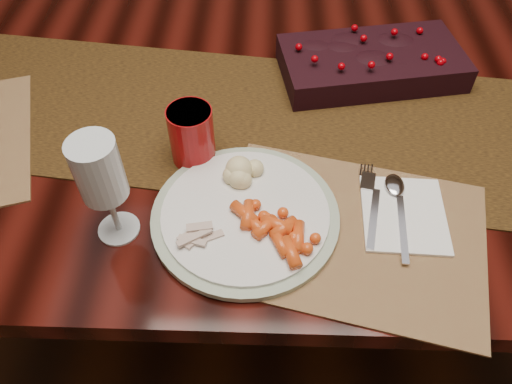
{
  "coord_description": "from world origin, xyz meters",
  "views": [
    {
      "loc": [
        -0.02,
        -0.78,
        1.38
      ],
      "look_at": [
        -0.03,
        -0.3,
        0.8
      ],
      "focal_mm": 35.0,
      "sensor_mm": 36.0,
      "label": 1
    }
  ],
  "objects_px": {
    "wine_glass": "(106,191)",
    "placemat_main": "(350,233)",
    "napkin": "(404,214)",
    "baby_carrots": "(270,232)",
    "red_cup": "(192,135)",
    "turkey_shreds": "(200,233)",
    "dinner_plate": "(245,215)",
    "centerpiece": "(372,60)",
    "mashed_potatoes": "(242,167)",
    "dining_table": "(273,211)"
  },
  "relations": [
    {
      "from": "dining_table",
      "to": "centerpiece",
      "type": "bearing_deg",
      "value": 19.38
    },
    {
      "from": "napkin",
      "to": "red_cup",
      "type": "height_order",
      "value": "red_cup"
    },
    {
      "from": "centerpiece",
      "to": "dining_table",
      "type": "bearing_deg",
      "value": -160.62
    },
    {
      "from": "dining_table",
      "to": "turkey_shreds",
      "type": "xyz_separation_m",
      "value": [
        -0.11,
        -0.36,
        0.4
      ]
    },
    {
      "from": "dinner_plate",
      "to": "turkey_shreds",
      "type": "xyz_separation_m",
      "value": [
        -0.06,
        -0.05,
        0.01
      ]
    },
    {
      "from": "dinner_plate",
      "to": "red_cup",
      "type": "height_order",
      "value": "red_cup"
    },
    {
      "from": "napkin",
      "to": "centerpiece",
      "type": "bearing_deg",
      "value": 94.19
    },
    {
      "from": "turkey_shreds",
      "to": "red_cup",
      "type": "relative_size",
      "value": 0.66
    },
    {
      "from": "centerpiece",
      "to": "wine_glass",
      "type": "xyz_separation_m",
      "value": [
        -0.43,
        -0.4,
        0.05
      ]
    },
    {
      "from": "centerpiece",
      "to": "red_cup",
      "type": "distance_m",
      "value": 0.41
    },
    {
      "from": "wine_glass",
      "to": "dining_table",
      "type": "bearing_deg",
      "value": 54.06
    },
    {
      "from": "centerpiece",
      "to": "turkey_shreds",
      "type": "xyz_separation_m",
      "value": [
        -0.3,
        -0.43,
        -0.01
      ]
    },
    {
      "from": "centerpiece",
      "to": "red_cup",
      "type": "height_order",
      "value": "red_cup"
    },
    {
      "from": "placemat_main",
      "to": "wine_glass",
      "type": "distance_m",
      "value": 0.37
    },
    {
      "from": "turkey_shreds",
      "to": "napkin",
      "type": "relative_size",
      "value": 0.46
    },
    {
      "from": "placemat_main",
      "to": "red_cup",
      "type": "distance_m",
      "value": 0.3
    },
    {
      "from": "centerpiece",
      "to": "napkin",
      "type": "bearing_deg",
      "value": -88.09
    },
    {
      "from": "wine_glass",
      "to": "placemat_main",
      "type": "bearing_deg",
      "value": 0.42
    },
    {
      "from": "centerpiece",
      "to": "napkin",
      "type": "height_order",
      "value": "centerpiece"
    },
    {
      "from": "mashed_potatoes",
      "to": "wine_glass",
      "type": "height_order",
      "value": "wine_glass"
    },
    {
      "from": "centerpiece",
      "to": "napkin",
      "type": "xyz_separation_m",
      "value": [
        0.01,
        -0.36,
        -0.03
      ]
    },
    {
      "from": "dining_table",
      "to": "placemat_main",
      "type": "xyz_separation_m",
      "value": [
        0.11,
        -0.33,
        0.38
      ]
    },
    {
      "from": "placemat_main",
      "to": "mashed_potatoes",
      "type": "height_order",
      "value": "mashed_potatoes"
    },
    {
      "from": "dinner_plate",
      "to": "wine_glass",
      "type": "relative_size",
      "value": 1.58
    },
    {
      "from": "baby_carrots",
      "to": "red_cup",
      "type": "relative_size",
      "value": 0.98
    },
    {
      "from": "placemat_main",
      "to": "wine_glass",
      "type": "bearing_deg",
      "value": -166.47
    },
    {
      "from": "wine_glass",
      "to": "napkin",
      "type": "bearing_deg",
      "value": 5.02
    },
    {
      "from": "dining_table",
      "to": "napkin",
      "type": "xyz_separation_m",
      "value": [
        0.2,
        -0.3,
        0.38
      ]
    },
    {
      "from": "red_cup",
      "to": "turkey_shreds",
      "type": "bearing_deg",
      "value": -80.5
    },
    {
      "from": "turkey_shreds",
      "to": "wine_glass",
      "type": "relative_size",
      "value": 0.37
    },
    {
      "from": "baby_carrots",
      "to": "turkey_shreds",
      "type": "xyz_separation_m",
      "value": [
        -0.1,
        -0.0,
        -0.0
      ]
    },
    {
      "from": "baby_carrots",
      "to": "turkey_shreds",
      "type": "relative_size",
      "value": 1.49
    },
    {
      "from": "dining_table",
      "to": "red_cup",
      "type": "relative_size",
      "value": 17.44
    },
    {
      "from": "centerpiece",
      "to": "baby_carrots",
      "type": "relative_size",
      "value": 3.5
    },
    {
      "from": "centerpiece",
      "to": "mashed_potatoes",
      "type": "xyz_separation_m",
      "value": [
        -0.24,
        -0.3,
        0.0
      ]
    },
    {
      "from": "turkey_shreds",
      "to": "napkin",
      "type": "bearing_deg",
      "value": 11.0
    },
    {
      "from": "red_cup",
      "to": "wine_glass",
      "type": "relative_size",
      "value": 0.56
    },
    {
      "from": "dinner_plate",
      "to": "mashed_potatoes",
      "type": "distance_m",
      "value": 0.08
    },
    {
      "from": "dinner_plate",
      "to": "turkey_shreds",
      "type": "bearing_deg",
      "value": -143.7
    },
    {
      "from": "placemat_main",
      "to": "baby_carrots",
      "type": "xyz_separation_m",
      "value": [
        -0.12,
        -0.02,
        0.03
      ]
    },
    {
      "from": "centerpiece",
      "to": "napkin",
      "type": "distance_m",
      "value": 0.37
    },
    {
      "from": "baby_carrots",
      "to": "red_cup",
      "type": "xyz_separation_m",
      "value": [
        -0.13,
        0.17,
        0.03
      ]
    },
    {
      "from": "baby_carrots",
      "to": "napkin",
      "type": "xyz_separation_m",
      "value": [
        0.21,
        0.06,
        -0.02
      ]
    },
    {
      "from": "placemat_main",
      "to": "red_cup",
      "type": "relative_size",
      "value": 3.92
    },
    {
      "from": "red_cup",
      "to": "dining_table",
      "type": "bearing_deg",
      "value": 51.4
    },
    {
      "from": "dinner_plate",
      "to": "red_cup",
      "type": "bearing_deg",
      "value": 125.81
    },
    {
      "from": "placemat_main",
      "to": "napkin",
      "type": "height_order",
      "value": "napkin"
    },
    {
      "from": "dinner_plate",
      "to": "napkin",
      "type": "distance_m",
      "value": 0.25
    },
    {
      "from": "dining_table",
      "to": "napkin",
      "type": "relative_size",
      "value": 12.03
    },
    {
      "from": "mashed_potatoes",
      "to": "turkey_shreds",
      "type": "relative_size",
      "value": 1.18
    }
  ]
}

